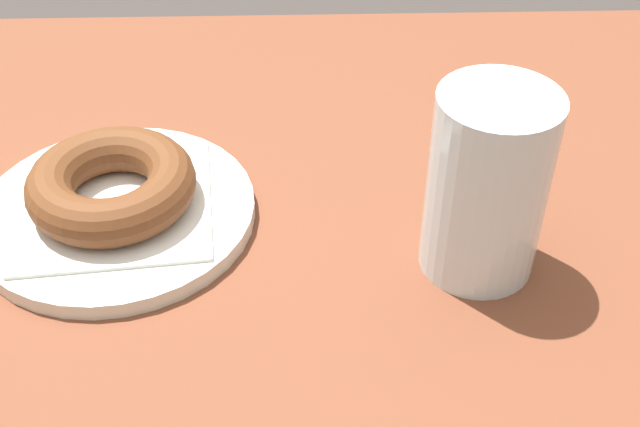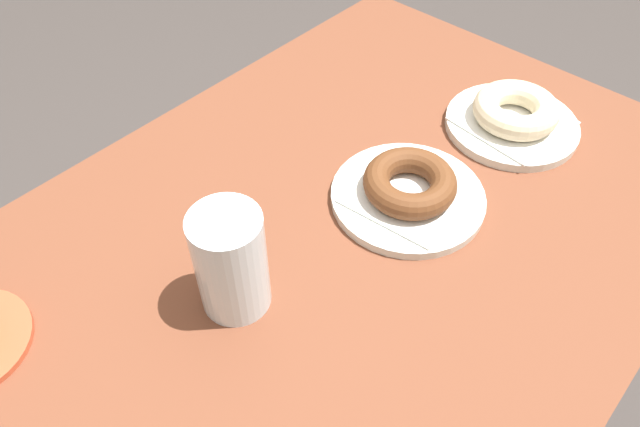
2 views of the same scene
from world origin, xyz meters
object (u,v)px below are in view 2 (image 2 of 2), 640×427
donut_chocolate_ring (410,183)px  donut_sugar_ring (516,110)px  plate_sugar_ring (511,125)px  water_glass (231,262)px  plate_chocolate_ring (408,197)px

donut_chocolate_ring → donut_sugar_ring: (-0.22, 0.03, 0.00)m
donut_chocolate_ring → donut_sugar_ring: size_ratio=0.98×
plate_sugar_ring → water_glass: water_glass is taller
donut_chocolate_ring → water_glass: water_glass is taller
plate_chocolate_ring → donut_chocolate_ring: bearing=0.0°
plate_chocolate_ring → plate_sugar_ring: bearing=173.5°
plate_sugar_ring → water_glass: bearing=-9.1°
plate_chocolate_ring → plate_sugar_ring: 0.23m
plate_chocolate_ring → donut_sugar_ring: bearing=173.5°
plate_sugar_ring → donut_sugar_ring: (0.00, 0.00, 0.03)m
donut_chocolate_ring → water_glass: (0.26, -0.05, 0.03)m
donut_chocolate_ring → water_glass: 0.26m
plate_chocolate_ring → water_glass: (0.26, -0.05, 0.06)m
donut_sugar_ring → plate_chocolate_ring: bearing=-6.5°
donut_chocolate_ring → donut_sugar_ring: donut_sugar_ring is taller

